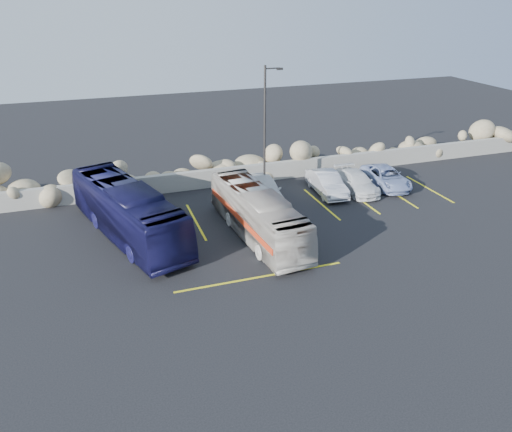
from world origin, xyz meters
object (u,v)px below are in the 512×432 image
object	(u,v)px
tour_coach	(128,211)
vintage_bus	(258,214)
car_b	(327,183)
car_c	(357,182)
car_d	(386,177)
lamppost	(266,129)
car_a	(265,190)

from	to	relation	value
tour_coach	vintage_bus	bearing A→B (deg)	-36.30
vintage_bus	car_b	world-z (taller)	vintage_bus
tour_coach	car_c	world-z (taller)	tour_coach
vintage_bus	car_c	world-z (taller)	vintage_bus
car_b	car_d	world-z (taller)	car_b
car_b	car_c	distance (m)	2.01
car_c	car_d	xyz separation A→B (m)	(2.29, 0.17, 0.00)
vintage_bus	tour_coach	world-z (taller)	tour_coach
lamppost	car_b	world-z (taller)	lamppost
lamppost	car_b	xyz separation A→B (m)	(3.82, -1.01, -3.61)
vintage_bus	car_d	distance (m)	11.26
lamppost	vintage_bus	xyz separation A→B (m)	(-2.32, -5.32, -3.04)
car_c	car_d	world-z (taller)	car_d
vintage_bus	car_c	bearing A→B (deg)	21.67
car_b	vintage_bus	bearing A→B (deg)	-140.91
vintage_bus	tour_coach	size ratio (longest dim) A/B	0.88
car_b	car_c	bearing A→B (deg)	-3.61
car_d	car_b	bearing A→B (deg)	-175.98
car_c	car_d	bearing A→B (deg)	7.29
tour_coach	car_d	world-z (taller)	tour_coach
lamppost	car_b	distance (m)	5.35
car_a	lamppost	bearing A→B (deg)	73.69
car_d	car_c	bearing A→B (deg)	-170.42
car_a	car_d	world-z (taller)	car_a
car_b	car_c	size ratio (longest dim) A/B	0.99
lamppost	car_d	bearing A→B (deg)	-7.81
vintage_bus	car_b	bearing A→B (deg)	30.31
car_d	lamppost	bearing A→B (deg)	177.52
car_a	car_d	bearing A→B (deg)	4.62
lamppost	tour_coach	world-z (taller)	lamppost
vintage_bus	car_c	size ratio (longest dim) A/B	2.12
tour_coach	car_a	bearing A→B (deg)	-3.00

